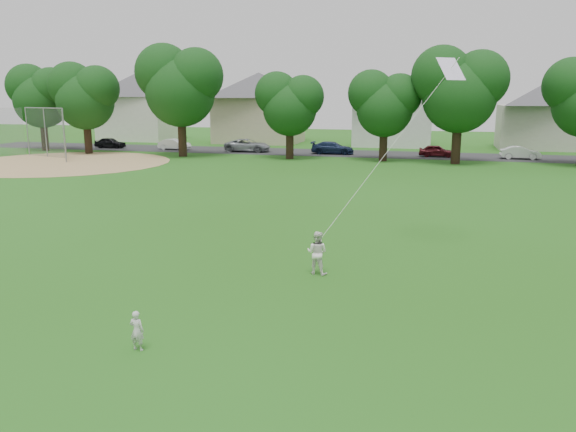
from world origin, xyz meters
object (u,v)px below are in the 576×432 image
(toddler, at_px, (137,331))
(older_boy, at_px, (317,253))
(baseball_backstop, at_px, (41,133))
(kite, at_px, (388,151))

(toddler, height_order, older_boy, older_boy)
(toddler, bearing_deg, older_boy, -110.53)
(toddler, relative_size, baseball_backstop, 0.10)
(baseball_backstop, bearing_deg, older_boy, -40.71)
(older_boy, bearing_deg, baseball_backstop, -31.08)
(kite, bearing_deg, baseball_backstop, 143.44)
(older_boy, distance_m, kite, 4.37)
(toddler, relative_size, kite, 0.12)
(older_boy, bearing_deg, kite, -120.50)
(kite, height_order, baseball_backstop, kite)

